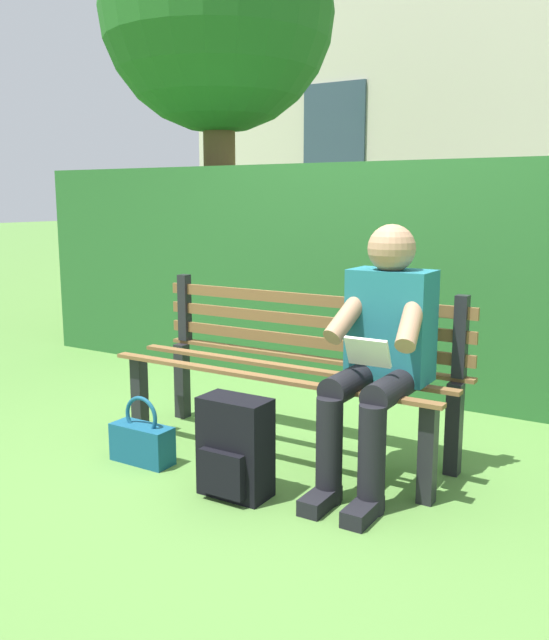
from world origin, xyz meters
TOP-DOWN VIEW (x-y plane):
  - ground at (0.00, 0.00)m, footprint 60.00×60.00m
  - park_bench at (0.00, -0.09)m, footprint 1.83×0.53m
  - person_seated at (-0.56, 0.10)m, footprint 0.44×0.73m
  - hedge_backdrop at (-0.28, -1.61)m, footprint 6.57×0.87m
  - tree at (2.25, -2.47)m, footprint 2.24×2.13m
  - backpack at (-0.08, 0.56)m, footprint 0.32×0.25m
  - handbag at (0.55, 0.49)m, footprint 0.33×0.13m

SIDE VIEW (x-z plane):
  - ground at x=0.00m, z-range 0.00..0.00m
  - handbag at x=0.55m, z-range -0.06..0.28m
  - backpack at x=-0.08m, z-range -0.01..0.45m
  - park_bench at x=0.00m, z-range 0.02..0.89m
  - person_seated at x=-0.56m, z-range 0.04..1.25m
  - hedge_backdrop at x=-0.28m, z-range -0.03..1.65m
  - tree at x=2.25m, z-range 0.89..4.93m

